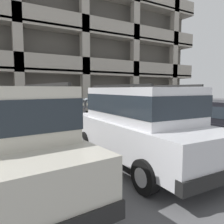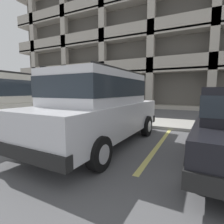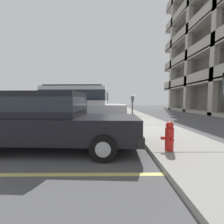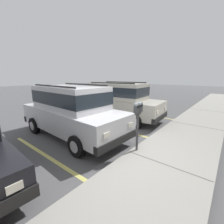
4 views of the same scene
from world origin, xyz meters
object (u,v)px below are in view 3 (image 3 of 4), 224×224
Objects in this scene: fire_hydrant at (169,136)px; silver_suv at (77,105)px; red_sedan at (87,104)px; parking_meter_near at (132,103)px; dark_hatchback at (52,119)px.

silver_suv is at bearing -141.15° from fire_hydrant.
parking_meter_near is (2.79, 2.76, 0.14)m from red_sedan.
silver_suv is at bearing -176.26° from dark_hatchback.
red_sedan is 7.00× the size of fire_hydrant.
parking_meter_near is (-3.59, 2.70, 0.41)m from dark_hatchback.
red_sedan reaches higher than fire_hydrant.
parking_meter_near is 2.13× the size of fire_hydrant.
parking_meter_near is at bearing 98.27° from silver_suv.
silver_suv and red_sedan have the same top height.
fire_hydrant is (4.11, 0.30, -0.77)m from parking_meter_near.
parking_meter_near reaches higher than fire_hydrant.
dark_hatchback is 3.06× the size of parking_meter_near.
silver_suv reaches higher than parking_meter_near.
fire_hydrant is (6.90, 3.06, -0.62)m from red_sedan.
red_sedan is 1.08× the size of dark_hatchback.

